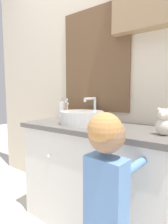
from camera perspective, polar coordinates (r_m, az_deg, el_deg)
wall_back at (r=1.56m, az=9.81°, el=15.26°), size 3.20×0.18×2.50m
vanity_counter at (r=1.45m, az=3.66°, el=-19.88°), size 1.15×0.50×0.80m
sink_basin at (r=1.39m, az=-0.58°, el=-1.61°), size 0.35×0.40×0.21m
toothbrush_holder at (r=1.70m, az=-5.54°, el=-0.58°), size 0.07×0.07×0.19m
soap_dispenser at (r=1.77m, az=-7.35°, el=0.85°), size 0.06×0.06×0.19m
child_figure at (r=0.86m, az=7.36°, el=-25.09°), size 0.22×0.45×0.95m
teddy_bear at (r=1.09m, az=24.47°, el=-3.12°), size 0.09×0.07×0.16m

